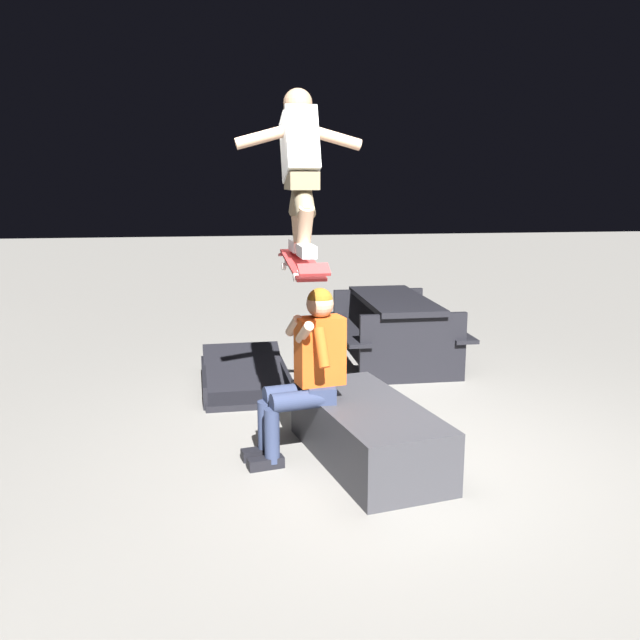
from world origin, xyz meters
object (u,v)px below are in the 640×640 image
ledge_box_main (367,432)px  skater_airborne (300,164)px  kicker_ramp (245,383)px  skateboard (302,264)px  person_sitting_on_ledge (307,367)px  picnic_table_back (394,320)px

ledge_box_main → skater_airborne: size_ratio=1.37×
kicker_ramp → skater_airborne: bearing=-168.1°
skateboard → skater_airborne: 0.69m
person_sitting_on_ledge → picnic_table_back: person_sitting_on_ledge is taller
picnic_table_back → kicker_ramp: bearing=114.4°
skateboard → person_sitting_on_ledge: bearing=-31.5°
ledge_box_main → skateboard: (0.07, 0.47, 1.24)m
person_sitting_on_ledge → skater_airborne: size_ratio=1.14×
skater_airborne → kicker_ramp: skater_airborne is taller
skateboard → picnic_table_back: size_ratio=0.60×
person_sitting_on_ledge → skateboard: skateboard is taller
ledge_box_main → kicker_ramp: bearing=24.2°
person_sitting_on_ledge → skater_airborne: 1.45m
kicker_ramp → picnic_table_back: 1.90m
skater_airborne → picnic_table_back: skater_airborne is taller
skater_airborne → picnic_table_back: bearing=-27.9°
ledge_box_main → skateboard: size_ratio=1.49×
skateboard → ledge_box_main: bearing=-98.6°
ledge_box_main → kicker_ramp: size_ratio=1.18×
skater_airborne → kicker_ramp: 2.73m
skateboard → kicker_ramp: (1.79, 0.37, -1.39)m
skater_airborne → picnic_table_back: size_ratio=0.65×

